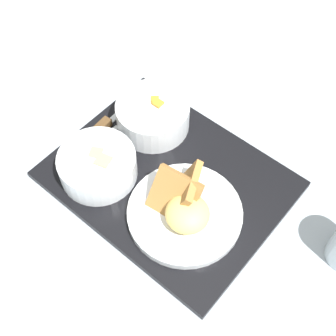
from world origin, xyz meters
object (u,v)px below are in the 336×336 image
at_px(bowl_salad, 153,114).
at_px(bowl_soup, 98,164).
at_px(knife, 105,125).
at_px(plate_main, 184,210).
at_px(spoon, 114,130).

bearing_deg(bowl_salad, bowl_soup, -83.61).
bearing_deg(knife, bowl_soup, -144.63).
bearing_deg(plate_main, spoon, 172.33).
relative_size(plate_main, spoon, 1.29).
height_order(knife, spoon, knife).
xyz_separation_m(bowl_soup, knife, (-0.08, 0.07, -0.02)).
relative_size(bowl_salad, bowl_soup, 1.00).
distance_m(bowl_soup, plate_main, 0.17).
xyz_separation_m(plate_main, knife, (-0.24, 0.02, -0.01)).
xyz_separation_m(bowl_salad, knife, (-0.06, -0.07, -0.02)).
bearing_deg(plate_main, bowl_salad, 152.41).
height_order(bowl_salad, bowl_soup, bowl_salad).
bearing_deg(bowl_soup, spoon, 124.26).
xyz_separation_m(bowl_salad, bowl_soup, (0.02, -0.15, -0.00)).
relative_size(bowl_salad, spoon, 0.91).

